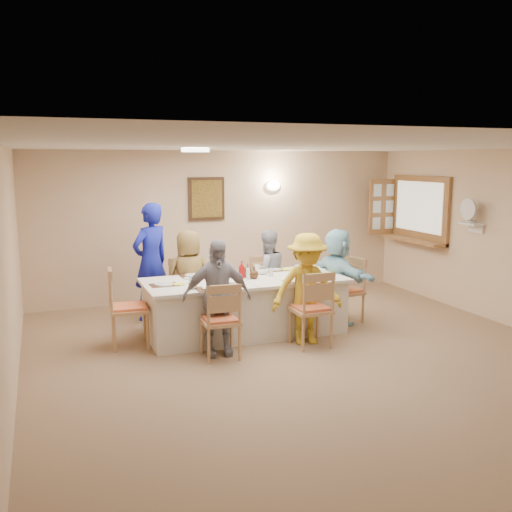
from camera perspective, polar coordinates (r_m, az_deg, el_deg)
name	(u,v)px	position (r m, az deg, el deg)	size (l,w,h in m)	color
ground	(314,361)	(6.87, 5.82, -10.41)	(7.00, 7.00, 0.00)	#9B704F
room_walls	(316,234)	(6.51, 6.05, 2.21)	(7.00, 7.00, 7.00)	beige
wall_picture	(207,199)	(9.61, -4.97, 5.72)	(0.62, 0.05, 0.72)	#422A17
wall_sconce	(273,186)	(9.97, 1.74, 7.04)	(0.26, 0.09, 0.18)	white
ceiling_light	(195,150)	(7.51, -6.09, 10.50)	(0.36, 0.36, 0.05)	white
serving_hatch	(420,209)	(10.24, 16.09, 4.49)	(0.06, 1.50, 1.15)	olive
hatch_sill	(413,240)	(10.23, 15.41, 1.56)	(0.30, 1.50, 0.05)	olive
shutter_door	(382,207)	(10.71, 12.53, 4.85)	(0.55, 0.04, 1.00)	olive
fan_shelf	(471,224)	(9.16, 20.72, 3.06)	(0.22, 0.36, 0.03)	white
desk_fan	(470,214)	(9.13, 20.63, 3.99)	(0.30, 0.30, 0.28)	#A5A5A8
dining_table	(245,306)	(7.78, -1.13, -5.03)	(2.71, 1.15, 0.76)	silver
chair_back_left	(187,291)	(8.34, -6.89, -3.50)	(0.45, 0.45, 0.93)	tan
chair_back_right	(264,286)	(8.70, 0.81, -3.03)	(0.43, 0.43, 0.89)	tan
chair_front_left	(220,319)	(6.84, -3.61, -6.33)	(0.45, 0.45, 0.94)	tan
chair_front_right	(311,308)	(7.27, 5.50, -5.19)	(0.48, 0.48, 0.99)	tan
chair_left_end	(129,307)	(7.39, -12.56, -5.00)	(0.49, 0.49, 1.02)	tan
chair_right_end	(345,290)	(8.39, 8.90, -3.40)	(0.45, 0.45, 0.95)	tan
diner_back_left	(189,278)	(8.18, -6.71, -2.15)	(0.70, 0.48, 1.38)	brown
diner_back_right	(267,274)	(8.55, 1.11, -1.79)	(0.67, 0.53, 1.32)	#9094A0
diner_front_left	(217,297)	(6.89, -3.93, -4.14)	(0.87, 0.44, 1.42)	#9995A0
diner_front_right	(307,289)	(7.32, 5.11, -3.29)	(0.99, 0.65, 1.43)	gold
diner_right_end	(338,276)	(8.29, 8.15, -2.01)	(0.55, 1.32, 1.38)	#9CD8EB
caregiver	(151,262)	(8.50, -10.46, -0.57)	(0.76, 0.68, 1.74)	#161FA7
placemat_fl	(211,289)	(7.12, -4.54, -3.27)	(0.37, 0.28, 0.01)	#472B19
plate_fl	(211,288)	(7.12, -4.55, -3.19)	(0.23, 0.23, 0.01)	white
napkin_fl	(226,288)	(7.13, -3.04, -3.19)	(0.13, 0.13, 0.01)	yellow
placemat_fr	(298,281)	(7.54, 4.25, -2.55)	(0.36, 0.27, 0.01)	#472B19
plate_fr	(298,281)	(7.54, 4.25, -2.47)	(0.24, 0.24, 0.02)	white
napkin_fr	(312,281)	(7.57, 5.65, -2.46)	(0.14, 0.14, 0.01)	yellow
placemat_bl	(194,276)	(7.91, -6.26, -1.99)	(0.36, 0.26, 0.01)	#472B19
plate_bl	(194,275)	(7.91, -6.26, -1.92)	(0.25, 0.25, 0.02)	white
napkin_bl	(207,275)	(7.91, -4.91, -1.92)	(0.14, 0.14, 0.01)	yellow
placemat_br	(274,270)	(8.29, 1.79, -1.41)	(0.36, 0.27, 0.01)	#472B19
plate_br	(274,269)	(8.29, 1.79, -1.34)	(0.22, 0.22, 0.01)	white
napkin_br	(286,269)	(8.31, 3.07, -1.34)	(0.14, 0.14, 0.01)	yellow
placemat_le	(164,285)	(7.40, -9.18, -2.87)	(0.35, 0.26, 0.01)	#472B19
plate_le	(164,284)	(7.40, -9.19, -2.79)	(0.25, 0.25, 0.02)	white
napkin_le	(179,284)	(7.39, -7.74, -2.80)	(0.13, 0.13, 0.01)	yellow
placemat_re	(319,273)	(8.13, 6.31, -1.68)	(0.33, 0.24, 0.01)	#472B19
plate_re	(319,272)	(8.13, 6.32, -1.61)	(0.24, 0.24, 0.02)	white
napkin_re	(332,272)	(8.17, 7.60, -1.60)	(0.14, 0.14, 0.01)	yellow
teacup_a	(193,285)	(7.14, -6.32, -2.92)	(0.15, 0.15, 0.09)	white
teacup_b	(257,268)	(8.25, 0.13, -1.17)	(0.10, 0.10, 0.09)	white
bowl_a	(236,282)	(7.35, -2.06, -2.63)	(0.30, 0.30, 0.06)	white
bowl_b	(262,272)	(8.01, 0.60, -1.61)	(0.22, 0.22, 0.05)	white
condiment_ketchup	(242,270)	(7.70, -1.44, -1.39)	(0.12, 0.12, 0.24)	#A40E0E
condiment_brown	(248,271)	(7.78, -0.83, -1.46)	(0.09, 0.09, 0.19)	#422511
condiment_malt	(254,272)	(7.70, -0.22, -1.66)	(0.15, 0.15, 0.17)	#422511
drinking_glass	(233,275)	(7.68, -2.32, -1.89)	(0.06, 0.06, 0.09)	silver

